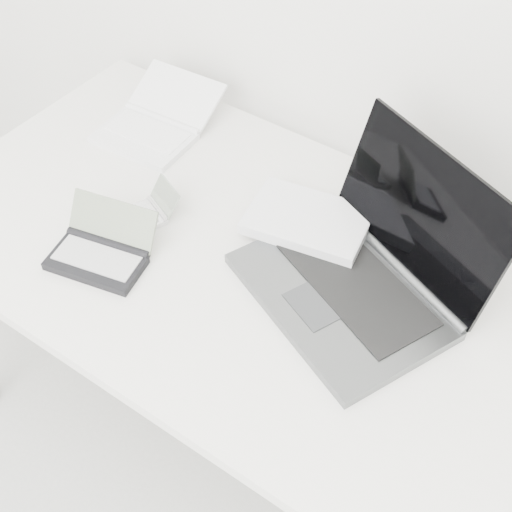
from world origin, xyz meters
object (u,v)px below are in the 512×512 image
Objects in this scene: desk at (279,285)px; palmtop_charcoal at (101,252)px; laptop_large at (351,259)px; netbook_open_white at (154,125)px.

desk is 0.37m from palmtop_charcoal.
desk is at bearing -125.77° from laptop_large.
desk is at bearing 17.05° from palmtop_charcoal.
palmtop_charcoal reaches higher than netbook_open_white.
laptop_large is at bearing 31.33° from desk.
desk is 5.39× the size of netbook_open_white.
laptop_large is 0.51m from palmtop_charcoal.
desk is 0.55m from netbook_open_white.
laptop_large is (0.12, 0.07, 0.09)m from desk.
netbook_open_white is at bearing 158.05° from desk.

